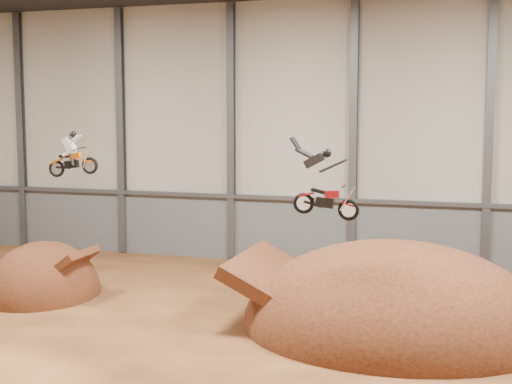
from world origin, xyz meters
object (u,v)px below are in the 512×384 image
(landing_ramp, at_px, (394,329))
(fmx_rider_a, at_px, (74,151))
(takeoff_ramp, at_px, (43,296))
(fmx_rider_b, at_px, (325,179))

(landing_ramp, relative_size, fmx_rider_a, 5.29)
(takeoff_ramp, relative_size, fmx_rider_a, 2.58)
(takeoff_ramp, bearing_deg, landing_ramp, -0.83)
(landing_ramp, bearing_deg, takeoff_ramp, 179.17)
(landing_ramp, xyz_separation_m, fmx_rider_a, (-12.97, -0.98, 6.55))
(takeoff_ramp, distance_m, landing_ramp, 15.47)
(takeoff_ramp, distance_m, fmx_rider_b, 14.93)
(landing_ramp, bearing_deg, fmx_rider_a, -175.67)
(takeoff_ramp, relative_size, landing_ramp, 0.49)
(fmx_rider_a, bearing_deg, landing_ramp, 0.21)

